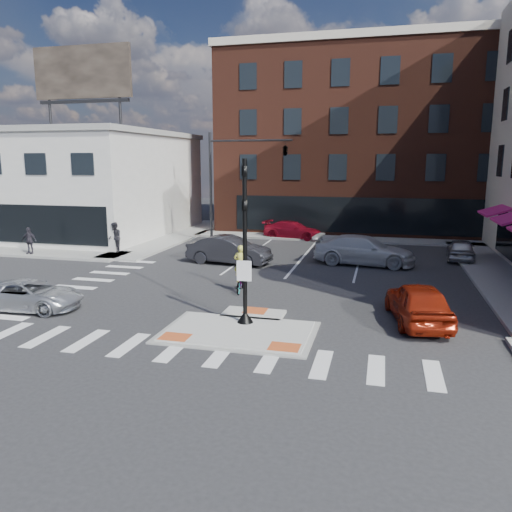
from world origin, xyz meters
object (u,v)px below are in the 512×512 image
(bg_car_red, at_px, (293,230))
(cyclist, at_px, (241,276))
(bg_car_dark, at_px, (229,250))
(bg_car_silver, at_px, (461,249))
(pedestrian_a, at_px, (115,237))
(white_pickup, at_px, (364,250))
(red_sedan, at_px, (418,303))
(silver_suv, at_px, (29,295))
(pedestrian_b, at_px, (29,241))

(bg_car_red, height_order, cyclist, cyclist)
(bg_car_red, bearing_deg, cyclist, -168.06)
(bg_car_dark, distance_m, cyclist, 6.47)
(bg_car_silver, height_order, bg_car_red, bg_car_red)
(pedestrian_a, bearing_deg, white_pickup, 45.09)
(red_sedan, relative_size, bg_car_red, 0.99)
(silver_suv, bearing_deg, bg_car_red, -22.94)
(bg_car_silver, bearing_deg, cyclist, 49.03)
(bg_car_red, distance_m, pedestrian_b, 18.84)
(cyclist, bearing_deg, bg_car_dark, -73.03)
(silver_suv, distance_m, red_sedan, 15.51)
(silver_suv, relative_size, white_pickup, 0.75)
(bg_car_dark, relative_size, pedestrian_b, 2.91)
(bg_car_dark, bearing_deg, bg_car_silver, -63.67)
(bg_car_dark, relative_size, cyclist, 2.24)
(bg_car_silver, xyz_separation_m, pedestrian_a, (-21.50, -3.55, 0.46))
(white_pickup, distance_m, cyclist, 9.38)
(bg_car_dark, bearing_deg, pedestrian_b, 101.32)
(bg_car_red, relative_size, pedestrian_b, 2.74)
(red_sedan, height_order, bg_car_silver, red_sedan)
(silver_suv, relative_size, bg_car_dark, 0.89)
(cyclist, xyz_separation_m, pedestrian_b, (-15.54, 5.15, 0.26))
(silver_suv, distance_m, pedestrian_a, 12.20)
(silver_suv, relative_size, bg_car_red, 0.94)
(silver_suv, distance_m, cyclist, 9.06)
(pedestrian_b, bearing_deg, pedestrian_a, 16.27)
(bg_car_dark, distance_m, pedestrian_b, 13.13)
(red_sedan, height_order, cyclist, cyclist)
(bg_car_dark, height_order, pedestrian_a, pedestrian_a)
(cyclist, xyz_separation_m, pedestrian_a, (-10.50, 6.99, 0.39))
(white_pickup, relative_size, bg_car_silver, 1.49)
(silver_suv, xyz_separation_m, pedestrian_b, (-7.89, 10.00, 0.39))
(silver_suv, distance_m, bg_car_red, 22.51)
(white_pickup, height_order, cyclist, cyclist)
(cyclist, bearing_deg, silver_suv, 27.26)
(red_sedan, bearing_deg, bg_car_silver, -113.47)
(bg_car_dark, xyz_separation_m, cyclist, (2.44, -5.99, -0.07))
(bg_car_dark, relative_size, bg_car_silver, 1.26)
(pedestrian_a, bearing_deg, bg_car_red, 85.91)
(red_sedan, height_order, bg_car_red, red_sedan)
(bg_car_silver, xyz_separation_m, pedestrian_b, (-26.54, -5.39, 0.33))
(silver_suv, relative_size, cyclist, 1.99)
(red_sedan, xyz_separation_m, pedestrian_a, (-18.22, 9.70, 0.34))
(bg_car_silver, relative_size, cyclist, 1.77)
(bg_car_silver, bearing_deg, pedestrian_b, 16.74)
(red_sedan, distance_m, cyclist, 8.18)
(red_sedan, bearing_deg, cyclist, -28.90)
(cyclist, distance_m, pedestrian_b, 16.37)
(bg_car_red, bearing_deg, white_pickup, -136.30)
(bg_car_silver, bearing_deg, red_sedan, 81.34)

